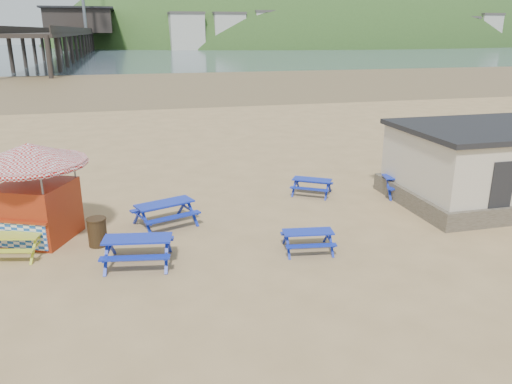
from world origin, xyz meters
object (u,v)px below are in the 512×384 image
object	(u,v)px
picnic_table_blue_a	(165,214)
picnic_table_yellow	(14,245)
amenity_block	(490,164)
ice_cream_kiosk	(32,180)
litter_bin	(97,232)
picnic_table_blue_b	(312,187)

from	to	relation	value
picnic_table_blue_a	picnic_table_yellow	distance (m)	5.01
picnic_table_yellow	amenity_block	bearing A→B (deg)	16.64
ice_cream_kiosk	amenity_block	bearing A→B (deg)	23.20
picnic_table_yellow	ice_cream_kiosk	xyz separation A→B (m)	(0.55, 1.30, 1.73)
ice_cream_kiosk	amenity_block	size ratio (longest dim) A/B	0.66
picnic_table_blue_a	litter_bin	world-z (taller)	litter_bin
litter_bin	picnic_table_blue_b	bearing A→B (deg)	20.99
picnic_table_yellow	amenity_block	size ratio (longest dim) A/B	0.27
picnic_table_blue_b	picnic_table_yellow	xyz separation A→B (m)	(-11.19, -3.52, 0.01)
ice_cream_kiosk	picnic_table_yellow	bearing A→B (deg)	-88.64
picnic_table_blue_b	amenity_block	world-z (taller)	amenity_block
ice_cream_kiosk	picnic_table_blue_a	bearing A→B (deg)	26.72
picnic_table_yellow	amenity_block	world-z (taller)	amenity_block
picnic_table_blue_b	picnic_table_blue_a	bearing A→B (deg)	-129.84
amenity_block	picnic_table_blue_b	bearing A→B (deg)	158.91
picnic_table_blue_a	amenity_block	bearing A→B (deg)	-22.48
picnic_table_blue_a	ice_cream_kiosk	distance (m)	4.55
picnic_table_blue_a	litter_bin	distance (m)	2.63
litter_bin	amenity_block	xyz separation A→B (m)	(15.39, 0.75, 1.09)
picnic_table_blue_a	amenity_block	world-z (taller)	amenity_block
picnic_table_blue_a	ice_cream_kiosk	xyz separation A→B (m)	(-4.23, -0.17, 1.65)
picnic_table_yellow	amenity_block	xyz separation A→B (m)	(17.88, 0.94, 1.21)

